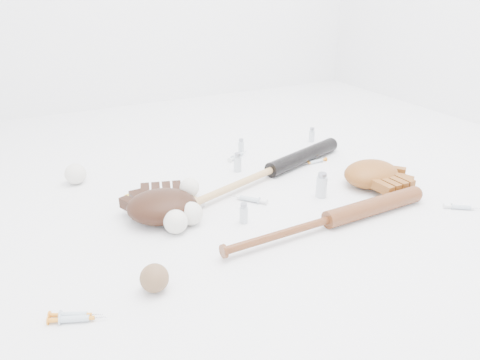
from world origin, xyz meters
name	(u,v)px	position (x,y,z in m)	size (l,w,h in m)	color
bat_dark	(272,170)	(0.15, 0.16, 0.03)	(0.87, 0.06, 0.06)	black
bat_wood	(329,220)	(0.10, -0.28, 0.03)	(0.81, 0.06, 0.06)	brown
glove_dark	(162,206)	(-0.35, 0.02, 0.05)	(0.28, 0.28, 0.10)	black
glove_tan	(371,173)	(0.45, -0.08, 0.05)	(0.26, 0.26, 0.10)	brown
trading_card	(139,196)	(-0.38, 0.22, 0.00)	(0.06, 0.09, 0.00)	gold
pedestal	(190,201)	(-0.24, 0.07, 0.02)	(0.07, 0.07, 0.04)	white
baseball_on_pedestal	(189,187)	(-0.24, 0.07, 0.07)	(0.07, 0.07, 0.07)	silver
baseball_left	(176,222)	(-0.34, -0.08, 0.04)	(0.08, 0.08, 0.08)	silver
baseball_upper	(75,174)	(-0.56, 0.45, 0.04)	(0.08, 0.08, 0.08)	silver
baseball_mid	(191,214)	(-0.28, -0.05, 0.04)	(0.08, 0.08, 0.08)	silver
baseball_aged	(154,278)	(-0.49, -0.33, 0.04)	(0.08, 0.08, 0.08)	brown
syringe_0	(75,319)	(-0.70, -0.36, 0.01)	(0.15, 0.03, 0.02)	#ADBCC6
syringe_1	(250,199)	(-0.04, 0.00, 0.01)	(0.16, 0.03, 0.02)	#ADBCC6
syringe_2	(237,156)	(0.12, 0.41, 0.01)	(0.15, 0.03, 0.02)	#ADBCC6
syringe_3	(461,207)	(0.59, -0.38, 0.01)	(0.14, 0.02, 0.02)	#ADBCC6
syringe_4	(316,161)	(0.39, 0.20, 0.01)	(0.13, 0.02, 0.02)	#ADBCC6
syringe_5	(74,315)	(-0.70, -0.35, 0.01)	(0.14, 0.02, 0.02)	#ADBCC6
vial_0	(241,146)	(0.16, 0.45, 0.03)	(0.03, 0.03, 0.07)	silver
vial_1	(312,135)	(0.54, 0.43, 0.04)	(0.03, 0.03, 0.07)	silver
vial_2	(238,162)	(0.05, 0.27, 0.04)	(0.03, 0.03, 0.08)	silver
vial_3	(322,185)	(0.22, -0.08, 0.05)	(0.04, 0.04, 0.09)	silver
vial_4	(244,213)	(-0.12, -0.12, 0.04)	(0.03, 0.03, 0.07)	silver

